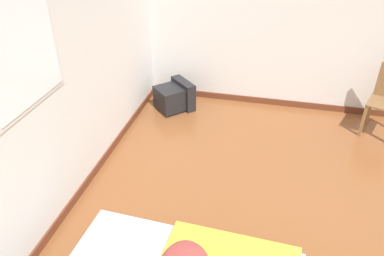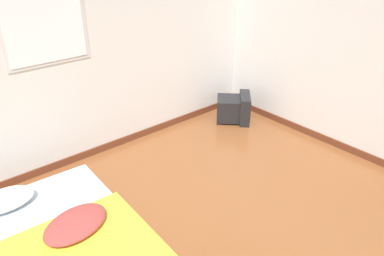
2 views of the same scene
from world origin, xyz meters
The scene contains 3 objects.
wall_back centered at (0.00, 2.61, 1.29)m, with size 8.18×0.08×2.60m.
wall_right centered at (2.92, 0.00, 1.29)m, with size 0.08×7.57×2.60m.
crt_tv centered at (2.45, 2.12, 0.19)m, with size 0.62×0.62×0.39m.
Camera 1 is at (-2.06, 0.82, 2.59)m, focal length 35.00 mm.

